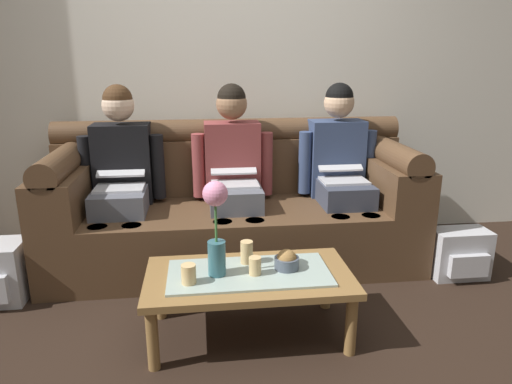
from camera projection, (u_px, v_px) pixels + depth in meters
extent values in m
plane|color=black|center=(254.00, 357.00, 2.24)|extent=(14.00, 14.00, 0.00)
cube|color=silver|center=(227.00, 48.00, 3.46)|extent=(6.00, 0.12, 2.90)
cube|color=#513823|center=(235.00, 234.00, 3.23)|extent=(2.47, 0.88, 0.42)
cube|color=#513823|center=(231.00, 166.00, 3.43)|extent=(2.47, 0.22, 0.40)
cylinder|color=#513823|center=(230.00, 131.00, 3.36)|extent=(2.47, 0.18, 0.18)
cube|color=#513823|center=(66.00, 191.00, 3.01)|extent=(0.28, 0.88, 0.28)
cylinder|color=#513823|center=(62.00, 163.00, 2.95)|extent=(0.18, 0.88, 0.18)
cube|color=#513823|center=(390.00, 180.00, 3.26)|extent=(0.28, 0.88, 0.28)
cylinder|color=#513823|center=(392.00, 154.00, 3.21)|extent=(0.18, 0.88, 0.18)
cube|color=#595B66|center=(120.00, 201.00, 3.01)|extent=(0.34, 0.40, 0.15)
cylinder|color=#595B66|center=(100.00, 259.00, 2.83)|extent=(0.12, 0.12, 0.42)
cylinder|color=#595B66|center=(134.00, 257.00, 2.85)|extent=(0.12, 0.12, 0.42)
cube|color=black|center=(123.00, 163.00, 3.18)|extent=(0.38, 0.22, 0.54)
cylinder|color=black|center=(87.00, 169.00, 3.12)|extent=(0.09, 0.09, 0.44)
cylinder|color=black|center=(158.00, 167.00, 3.18)|extent=(0.09, 0.09, 0.44)
sphere|color=beige|center=(118.00, 105.00, 3.05)|extent=(0.21, 0.21, 0.21)
sphere|color=#472D19|center=(118.00, 99.00, 3.04)|extent=(0.19, 0.19, 0.19)
cube|color=silver|center=(120.00, 188.00, 3.00)|extent=(0.31, 0.22, 0.02)
cube|color=silver|center=(122.00, 167.00, 3.12)|extent=(0.31, 0.20, 0.10)
cube|color=black|center=(122.00, 168.00, 3.11)|extent=(0.27, 0.17, 0.08)
cube|color=#595B66|center=(235.00, 197.00, 3.09)|extent=(0.34, 0.40, 0.15)
cylinder|color=#595B66|center=(223.00, 253.00, 2.91)|extent=(0.12, 0.12, 0.42)
cylinder|color=#595B66|center=(255.00, 251.00, 2.94)|extent=(0.12, 0.12, 0.42)
cube|color=brown|center=(232.00, 161.00, 3.27)|extent=(0.38, 0.22, 0.54)
cylinder|color=brown|center=(199.00, 166.00, 3.21)|extent=(0.09, 0.09, 0.44)
cylinder|color=brown|center=(266.00, 164.00, 3.26)|extent=(0.09, 0.09, 0.44)
sphere|color=#936B4C|center=(232.00, 104.00, 3.14)|extent=(0.21, 0.21, 0.21)
sphere|color=black|center=(232.00, 98.00, 3.13)|extent=(0.19, 0.19, 0.19)
cube|color=silver|center=(235.00, 184.00, 3.09)|extent=(0.31, 0.22, 0.02)
cube|color=silver|center=(233.00, 164.00, 3.21)|extent=(0.31, 0.19, 0.11)
cube|color=black|center=(233.00, 165.00, 3.20)|extent=(0.27, 0.17, 0.09)
cube|color=#383D4C|center=(344.00, 193.00, 3.18)|extent=(0.34, 0.40, 0.15)
cylinder|color=#383D4C|center=(339.00, 247.00, 3.00)|extent=(0.12, 0.12, 0.42)
cylinder|color=#383D4C|center=(369.00, 246.00, 3.03)|extent=(0.12, 0.12, 0.42)
cube|color=navy|center=(336.00, 158.00, 3.36)|extent=(0.38, 0.22, 0.54)
cylinder|color=navy|center=(305.00, 163.00, 3.30)|extent=(0.09, 0.09, 0.44)
cylinder|color=navy|center=(369.00, 161.00, 3.35)|extent=(0.09, 0.09, 0.44)
sphere|color=tan|center=(339.00, 103.00, 3.23)|extent=(0.21, 0.21, 0.21)
sphere|color=black|center=(339.00, 97.00, 3.21)|extent=(0.19, 0.19, 0.19)
cube|color=silver|center=(344.00, 181.00, 3.18)|extent=(0.31, 0.22, 0.02)
cube|color=silver|center=(338.00, 161.00, 3.30)|extent=(0.31, 0.19, 0.11)
cube|color=black|center=(338.00, 162.00, 3.29)|extent=(0.27, 0.17, 0.09)
cube|color=olive|center=(249.00, 277.00, 2.34)|extent=(1.03, 0.54, 0.04)
cube|color=#9EB2A8|center=(249.00, 273.00, 2.33)|extent=(0.81, 0.38, 0.01)
cylinder|color=olive|center=(153.00, 339.00, 2.12)|extent=(0.06, 0.06, 0.31)
cylinder|color=olive|center=(351.00, 325.00, 2.23)|extent=(0.06, 0.06, 0.31)
cylinder|color=olive|center=(160.00, 292.00, 2.54)|extent=(0.06, 0.06, 0.31)
cylinder|color=olive|center=(326.00, 282.00, 2.65)|extent=(0.06, 0.06, 0.31)
cylinder|color=#336672|center=(217.00, 258.00, 2.28)|extent=(0.09, 0.09, 0.18)
cylinder|color=#3D7538|center=(216.00, 222.00, 2.23)|extent=(0.01, 0.01, 0.20)
sphere|color=pink|center=(215.00, 194.00, 2.19)|extent=(0.12, 0.12, 0.12)
cylinder|color=#4C5666|center=(287.00, 263.00, 2.36)|extent=(0.12, 0.12, 0.06)
sphere|color=olive|center=(287.00, 259.00, 2.36)|extent=(0.10, 0.10, 0.10)
cylinder|color=#DBB77A|center=(189.00, 274.00, 2.20)|extent=(0.07, 0.07, 0.09)
cylinder|color=#DBB77A|center=(246.00, 252.00, 2.42)|extent=(0.07, 0.07, 0.12)
cylinder|color=#DBB77A|center=(255.00, 266.00, 2.29)|extent=(0.06, 0.06, 0.09)
cube|color=#B7B7BC|center=(459.00, 253.00, 3.03)|extent=(0.36, 0.20, 0.32)
cube|color=#B7B7BC|center=(469.00, 266.00, 2.93)|extent=(0.25, 0.05, 0.14)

